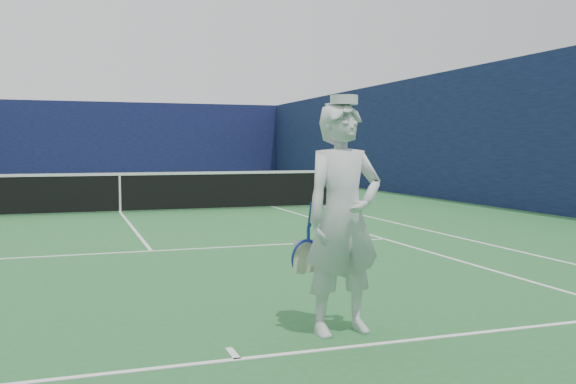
{
  "coord_description": "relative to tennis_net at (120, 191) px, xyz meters",
  "views": [
    {
      "loc": [
        -1.21,
        -16.61,
        1.65
      ],
      "look_at": [
        1.07,
        -9.98,
        1.16
      ],
      "focal_mm": 40.0,
      "sensor_mm": 36.0,
      "label": 1
    }
  ],
  "objects": [
    {
      "name": "windscreen_fence",
      "position": [
        0.0,
        0.0,
        1.45
      ],
      "size": [
        20.12,
        36.12,
        4.0
      ],
      "color": "#10143C",
      "rests_on": "ground"
    },
    {
      "name": "court_markings",
      "position": [
        0.0,
        0.0,
        -0.55
      ],
      "size": [
        11.03,
        23.83,
        0.01
      ],
      "color": "white",
      "rests_on": "ground"
    },
    {
      "name": "ground",
      "position": [
        0.0,
        0.0,
        -0.55
      ],
      "size": [
        80.0,
        80.0,
        0.0
      ],
      "primitive_type": "plane",
      "color": "#276631",
      "rests_on": "ground"
    },
    {
      "name": "tennis_player",
      "position": [
        1.06,
        -11.48,
        0.47
      ],
      "size": [
        0.85,
        0.56,
        2.09
      ],
      "rotation": [
        0.0,
        0.0,
        0.11
      ],
      "color": "silver",
      "rests_on": "ground"
    },
    {
      "name": "tennis_net",
      "position": [
        0.0,
        0.0,
        0.0
      ],
      "size": [
        12.88,
        0.09,
        1.07
      ],
      "color": "#141E4C",
      "rests_on": "ground"
    }
  ]
}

